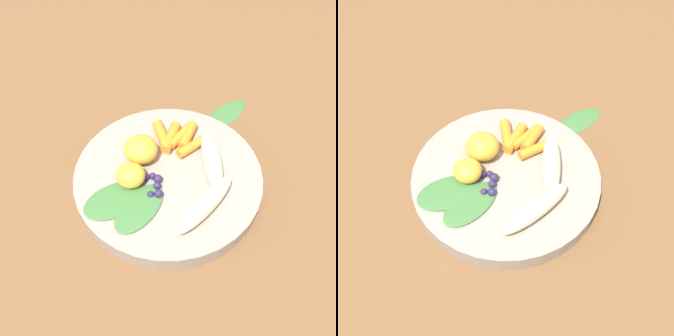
{
  "view_description": "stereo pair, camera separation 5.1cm",
  "coord_description": "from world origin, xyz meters",
  "views": [
    {
      "loc": [
        -0.09,
        0.31,
        0.44
      ],
      "look_at": [
        0.0,
        0.0,
        0.04
      ],
      "focal_mm": 37.15,
      "sensor_mm": 36.0,
      "label": 1
    },
    {
      "loc": [
        -0.14,
        0.29,
        0.44
      ],
      "look_at": [
        0.0,
        0.0,
        0.04
      ],
      "focal_mm": 37.15,
      "sensor_mm": 36.0,
      "label": 2
    }
  ],
  "objects": [
    {
      "name": "ground_plane",
      "position": [
        0.0,
        0.0,
        0.0
      ],
      "size": [
        2.4,
        2.4,
        0.0
      ],
      "primitive_type": "plane",
      "color": "brown"
    },
    {
      "name": "bowl",
      "position": [
        0.0,
        0.0,
        0.01
      ],
      "size": [
        0.28,
        0.28,
        0.03
      ],
      "primitive_type": "cylinder",
      "color": "gray",
      "rests_on": "ground_plane"
    },
    {
      "name": "banana_peeled_left",
      "position": [
        -0.06,
        -0.03,
        0.04
      ],
      "size": [
        0.07,
        0.12,
        0.03
      ],
      "primitive_type": "ellipsoid",
      "rotation": [
        0.0,
        0.0,
        5.08
      ],
      "color": "beige",
      "rests_on": "bowl"
    },
    {
      "name": "banana_peeled_right",
      "position": [
        -0.07,
        0.05,
        0.04
      ],
      "size": [
        0.07,
        0.12,
        0.03
      ],
      "primitive_type": "ellipsoid",
      "rotation": [
        0.0,
        0.0,
        4.3
      ],
      "color": "beige",
      "rests_on": "bowl"
    },
    {
      "name": "orange_segment_near",
      "position": [
        0.05,
        0.03,
        0.04
      ],
      "size": [
        0.04,
        0.04,
        0.03
      ],
      "primitive_type": "ellipsoid",
      "color": "#F4A833",
      "rests_on": "bowl"
    },
    {
      "name": "orange_segment_far",
      "position": [
        0.05,
        -0.02,
        0.05
      ],
      "size": [
        0.05,
        0.05,
        0.04
      ],
      "primitive_type": "ellipsoid",
      "color": "#F4A833",
      "rests_on": "bowl"
    },
    {
      "name": "carrot_front",
      "position": [
        -0.02,
        -0.05,
        0.04
      ],
      "size": [
        0.04,
        0.05,
        0.01
      ],
      "primitive_type": "cylinder",
      "rotation": [
        0.0,
        1.57,
        4.1
      ],
      "color": "orange",
      "rests_on": "bowl"
    },
    {
      "name": "carrot_mid_left",
      "position": [
        -0.01,
        -0.07,
        0.04
      ],
      "size": [
        0.02,
        0.05,
        0.02
      ],
      "primitive_type": "cylinder",
      "rotation": [
        0.0,
        1.57,
        4.64
      ],
      "color": "orange",
      "rests_on": "bowl"
    },
    {
      "name": "carrot_mid_right",
      "position": [
        0.0,
        -0.07,
        0.04
      ],
      "size": [
        0.03,
        0.06,
        0.01
      ],
      "primitive_type": "cylinder",
      "rotation": [
        0.0,
        1.57,
        4.38
      ],
      "color": "orange",
      "rests_on": "bowl"
    },
    {
      "name": "carrot_rear",
      "position": [
        0.01,
        -0.06,
        0.04
      ],
      "size": [
        0.02,
        0.06,
        0.02
      ],
      "primitive_type": "cylinder",
      "rotation": [
        0.0,
        1.57,
        4.7
      ],
      "color": "orange",
      "rests_on": "bowl"
    },
    {
      "name": "carrot_small",
      "position": [
        0.03,
        -0.06,
        0.04
      ],
      "size": [
        0.05,
        0.06,
        0.02
      ],
      "primitive_type": "cylinder",
      "rotation": [
        0.0,
        1.57,
        5.29
      ],
      "color": "orange",
      "rests_on": "bowl"
    },
    {
      "name": "blueberry_pile",
      "position": [
        0.01,
        0.03,
        0.03
      ],
      "size": [
        0.04,
        0.04,
        0.01
      ],
      "color": "#2D234C",
      "rests_on": "bowl"
    },
    {
      "name": "kale_leaf_left",
      "position": [
        0.06,
        0.07,
        0.03
      ],
      "size": [
        0.1,
        0.1,
        0.01
      ],
      "primitive_type": "ellipsoid",
      "rotation": [
        0.0,
        0.0,
        7.08
      ],
      "color": "#3D7038",
      "rests_on": "bowl"
    },
    {
      "name": "kale_leaf_right",
      "position": [
        0.02,
        0.07,
        0.03
      ],
      "size": [
        0.07,
        0.1,
        0.01
      ],
      "primitive_type": "ellipsoid",
      "rotation": [
        0.0,
        0.0,
        7.57
      ],
      "color": "#3D7038",
      "rests_on": "bowl"
    },
    {
      "name": "kale_leaf_stray",
      "position": [
        -0.06,
        -0.18,
        0.0
      ],
      "size": [
        0.09,
        0.11,
        0.01
      ],
      "primitive_type": "ellipsoid",
      "rotation": [
        0.0,
        0.0,
        4.24
      ],
      "color": "#3D7038",
      "rests_on": "ground_plane"
    }
  ]
}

